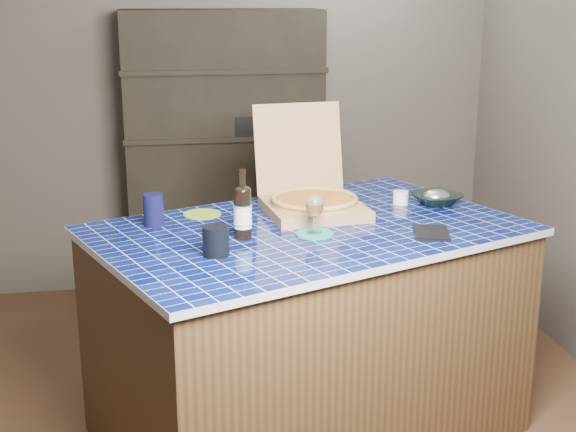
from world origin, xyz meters
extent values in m
plane|color=#513222|center=(0.00, 0.00, 0.00)|extent=(3.50, 3.50, 0.00)
plane|color=#4C4842|center=(0.00, 1.75, 1.25)|extent=(3.50, 0.00, 3.50)
plane|color=#4C4842|center=(0.00, -1.75, 1.25)|extent=(3.50, 0.00, 3.50)
cube|color=black|center=(0.00, 1.53, 0.90)|extent=(1.20, 0.40, 1.80)
cube|color=black|center=(0.25, 1.48, 1.12)|extent=(0.40, 0.32, 0.12)
cube|color=#4C371D|center=(0.19, -0.22, 0.46)|extent=(1.97, 1.62, 0.92)
cube|color=#040D43|center=(0.19, -0.22, 0.94)|extent=(2.03, 1.67, 0.03)
cube|color=tan|center=(0.25, -0.03, 0.98)|extent=(0.46, 0.46, 0.05)
cube|color=tan|center=(0.23, 0.22, 1.21)|extent=(0.42, 0.14, 0.41)
cylinder|color=#A88C46|center=(0.25, -0.03, 1.01)|extent=(0.38, 0.38, 0.01)
cylinder|color=maroon|center=(0.25, -0.03, 1.02)|extent=(0.34, 0.34, 0.01)
torus|color=#A88C46|center=(0.25, -0.03, 1.02)|extent=(0.39, 0.39, 0.02)
cylinder|color=black|center=(-0.10, -0.33, 1.05)|extent=(0.07, 0.07, 0.20)
ellipsoid|color=black|center=(-0.10, -0.33, 1.15)|extent=(0.07, 0.07, 0.04)
cylinder|color=black|center=(-0.10, -0.33, 1.20)|extent=(0.03, 0.03, 0.08)
cylinder|color=silver|center=(-0.10, -0.33, 1.04)|extent=(0.07, 0.07, 0.09)
cylinder|color=#409CDA|center=(-0.10, -0.33, 1.02)|extent=(0.08, 0.08, 0.01)
cylinder|color=#409CDA|center=(-0.10, -0.33, 1.09)|extent=(0.08, 0.08, 0.01)
cylinder|color=#1B8C7B|center=(0.19, -0.33, 0.96)|extent=(0.15, 0.15, 0.01)
cylinder|color=white|center=(0.19, -0.33, 0.96)|extent=(0.06, 0.06, 0.00)
cylinder|color=white|center=(0.19, -0.33, 1.00)|extent=(0.01, 0.01, 0.07)
ellipsoid|color=white|center=(0.19, -0.33, 1.08)|extent=(0.07, 0.07, 0.10)
cylinder|color=#BA671D|center=(0.19, -0.33, 1.07)|extent=(0.06, 0.06, 0.05)
cylinder|color=white|center=(0.19, -0.33, 1.09)|extent=(0.06, 0.06, 0.02)
cylinder|color=black|center=(-0.22, -0.52, 1.01)|extent=(0.10, 0.10, 0.11)
cube|color=black|center=(0.66, -0.41, 0.96)|extent=(0.18, 0.22, 0.02)
imported|color=black|center=(0.85, 0.04, 0.98)|extent=(0.25, 0.25, 0.05)
ellipsoid|color=silver|center=(0.85, 0.04, 0.99)|extent=(0.13, 0.11, 0.06)
cylinder|color=white|center=(0.68, 0.08, 0.98)|extent=(0.07, 0.07, 0.06)
cylinder|color=#0E0E34|center=(-0.45, -0.09, 1.02)|extent=(0.09, 0.09, 0.14)
cylinder|color=#8EB827|center=(-0.24, 0.05, 0.96)|extent=(0.17, 0.17, 0.01)
camera|label=1|loc=(-0.44, -3.38, 1.92)|focal=50.00mm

